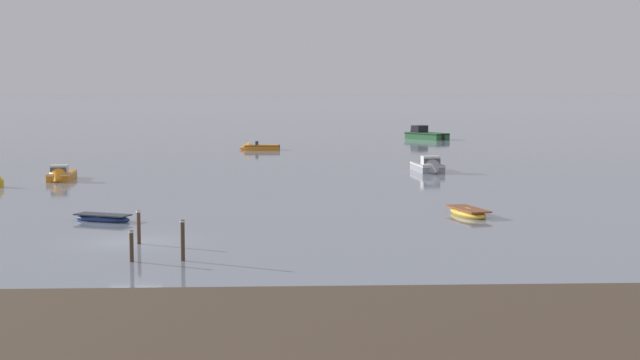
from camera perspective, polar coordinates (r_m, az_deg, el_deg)
The scene contains 10 objects.
ground_plane at distance 50.09m, azimuth -10.47°, elevation -3.46°, with size 800.00×800.00×0.00m, color gray.
rowboat_moored_0 at distance 57.69m, azimuth -12.08°, elevation -2.11°, with size 3.57×2.41×0.54m.
motorboat_moored_1 at distance 80.47m, azimuth -14.36°, elevation 0.17°, with size 1.84×4.90×1.82m.
motorboat_moored_3 at distance 110.18m, azimuth -3.61°, elevation 1.81°, with size 4.42×1.57×1.49m.
motorboat_moored_4 at distance 129.67m, azimuth 5.69°, elevation 2.48°, with size 5.78×6.71×2.52m.
motorboat_moored_6 at distance 85.20m, azimuth 6.17°, elevation 0.65°, with size 2.36×5.55×2.05m.
rowboat_moored_2 at distance 59.18m, azimuth 8.29°, elevation -1.82°, with size 2.26×4.06×0.61m.
mooring_post_near at distance 44.85m, azimuth -10.52°, elevation -3.70°, with size 0.22×0.22×1.52m.
mooring_post_left at distance 44.66m, azimuth -7.70°, elevation -3.43°, with size 0.22×0.22×2.01m.
mooring_post_right at distance 49.45m, azimuth -10.12°, elevation -2.66°, with size 0.22×0.22×1.81m.
Camera 1 is at (6.80, -48.96, 8.06)m, focal length 57.10 mm.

